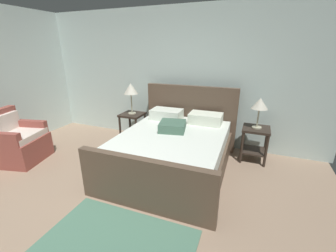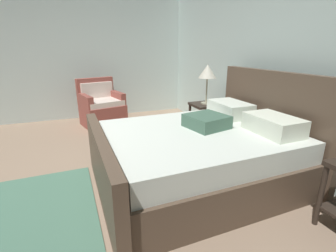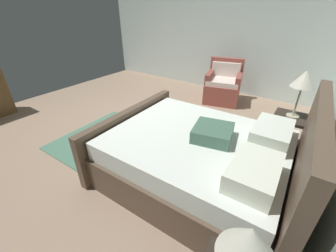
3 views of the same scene
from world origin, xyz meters
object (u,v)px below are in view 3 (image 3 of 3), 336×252
(bed, at_px, (201,158))
(table_lamp_right, at_px, (248,245))
(armchair, at_px, (223,86))
(nightstand_left, at_px, (288,129))
(table_lamp_left, at_px, (304,80))

(bed, distance_m, table_lamp_right, 1.57)
(armchair, bearing_deg, bed, 16.79)
(nightstand_left, xyz_separation_m, armchair, (-1.41, -1.51, -0.06))
(table_lamp_left, relative_size, armchair, 0.69)
(bed, height_order, table_lamp_right, bed)
(table_lamp_left, bearing_deg, armchair, -133.11)
(table_lamp_right, bearing_deg, armchair, -157.69)
(armchair, bearing_deg, table_lamp_right, 22.31)
(table_lamp_right, distance_m, table_lamp_left, 2.39)
(table_lamp_right, bearing_deg, nightstand_left, -178.78)
(nightstand_left, distance_m, armchair, 2.07)
(table_lamp_left, xyz_separation_m, armchair, (-1.41, -1.51, -0.75))
(nightstand_left, bearing_deg, armchair, -133.11)
(bed, xyz_separation_m, nightstand_left, (-1.19, 0.72, 0.05))
(bed, height_order, armchair, bed)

